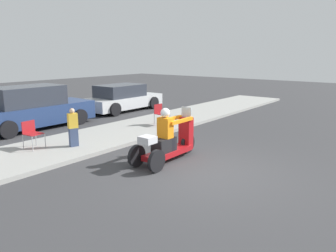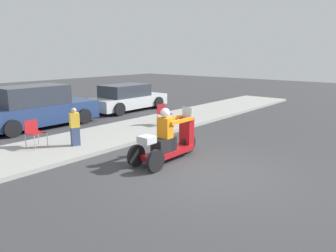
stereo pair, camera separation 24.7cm
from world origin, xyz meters
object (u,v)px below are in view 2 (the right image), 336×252
Objects in this scene: spectator_far_back at (75,127)px; parked_car_lot_left at (37,108)px; motorcycle_trike at (168,142)px; parked_car_lot_far at (127,98)px; folding_chair_curbside at (163,112)px; folding_chair_set_back at (34,131)px.

spectator_far_back is 0.25× the size of parked_car_lot_left.
motorcycle_trike is 2.05× the size of spectator_far_back.
parked_car_lot_left is 1.08× the size of parked_car_lot_far.
folding_chair_curbside is at bearing 42.72° from motorcycle_trike.
folding_chair_set_back is at bearing 137.62° from spectator_far_back.
motorcycle_trike is at bearing -137.28° from folding_chair_curbside.
spectator_far_back is at bearing 108.88° from motorcycle_trike.
spectator_far_back is 1.44× the size of folding_chair_curbside.
parked_car_lot_left is (-0.13, 6.75, 0.25)m from motorcycle_trike.
parked_car_lot_left reaches higher than folding_chair_set_back.
spectator_far_back is at bearing -102.74° from parked_car_lot_left.
motorcycle_trike reaches higher than folding_chair_set_back.
parked_car_lot_left is (-3.20, 3.92, 0.16)m from folding_chair_curbside.
spectator_far_back is at bearing 178.90° from folding_chair_curbside.
folding_chair_curbside is at bearing -1.10° from spectator_far_back.
parked_car_lot_left is at bearing -177.60° from parked_car_lot_far.
spectator_far_back is 4.07m from folding_chair_curbside.
spectator_far_back is at bearing -42.38° from folding_chair_set_back.
folding_chair_curbside is 1.00× the size of folding_chair_set_back.
parked_car_lot_far reaches higher than folding_chair_curbside.
parked_car_lot_left is at bearing 59.70° from folding_chair_set_back.
parked_car_lot_far is (1.90, 4.13, 0.02)m from folding_chair_curbside.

